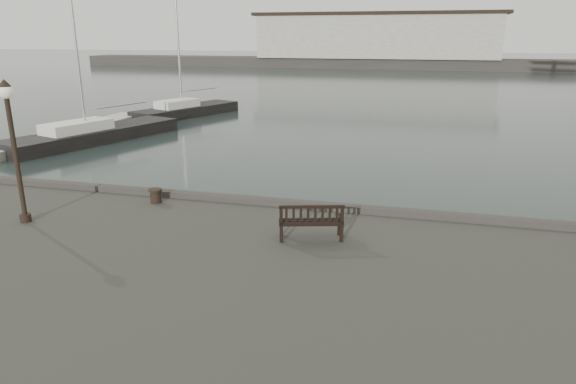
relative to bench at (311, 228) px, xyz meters
name	(u,v)px	position (x,y,z in m)	size (l,w,h in m)	color
ground	(342,259)	(0.42, 2.41, -1.84)	(400.00, 400.00, 0.00)	black
pontoon	(19,147)	(-19.58, 12.41, -1.59)	(2.00, 24.00, 0.50)	beige
breakwater	(393,46)	(-4.13, 94.41, 2.46)	(140.00, 9.50, 12.20)	#383530
bench	(311,228)	(0.00, 0.00, 0.00)	(1.63, 0.94, 0.88)	black
bollard_left	(156,196)	(-5.02, 1.60, -0.07)	(0.40, 0.40, 0.42)	black
lamp_post	(12,133)	(-7.56, -0.74, 2.09)	(0.37, 0.37, 3.71)	black
yacht_c	(95,138)	(-17.05, 15.84, -1.60)	(6.16, 11.71, 15.11)	black
yacht_d	(187,113)	(-16.15, 26.96, -1.61)	(5.90, 9.92, 12.11)	black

